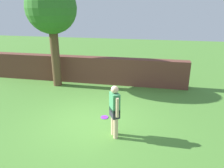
# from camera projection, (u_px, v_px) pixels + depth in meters

# --- Properties ---
(ground_plane) EXTENTS (40.00, 40.00, 0.00)m
(ground_plane) POSITION_uv_depth(u_px,v_px,m) (92.00, 122.00, 7.55)
(ground_plane) COLOR #4C8433
(brick_wall) EXTENTS (10.13, 0.50, 1.33)m
(brick_wall) POSITION_uv_depth(u_px,v_px,m) (86.00, 69.00, 11.29)
(brick_wall) COLOR brown
(brick_wall) RESTS_ON ground
(tree) EXTENTS (2.29, 2.29, 4.79)m
(tree) POSITION_uv_depth(u_px,v_px,m) (51.00, 10.00, 9.86)
(tree) COLOR brown
(tree) RESTS_ON ground
(person) EXTENTS (0.37, 0.48, 1.62)m
(person) POSITION_uv_depth(u_px,v_px,m) (115.00, 109.00, 6.42)
(person) COLOR beige
(person) RESTS_ON ground
(frisbee_purple) EXTENTS (0.27, 0.27, 0.02)m
(frisbee_purple) POSITION_uv_depth(u_px,v_px,m) (104.00, 117.00, 7.83)
(frisbee_purple) COLOR purple
(frisbee_purple) RESTS_ON ground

